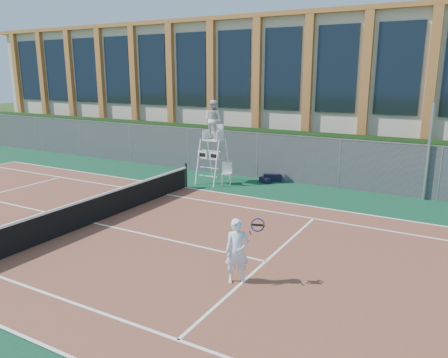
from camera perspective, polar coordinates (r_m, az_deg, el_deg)
The scene contains 13 objects.
ground at distance 15.60m, azimuth -16.64°, elevation -5.62°, with size 120.00×120.00×0.00m, color #233814.
apron at distance 16.26m, azimuth -14.13°, elevation -4.65°, with size 36.00×20.00×0.01m, color #0D392A.
tennis_court at distance 15.59m, azimuth -16.65°, elevation -5.55°, with size 23.77×10.97×0.02m, color brown.
tennis_net at distance 15.43m, azimuth -16.78°, elevation -3.74°, with size 0.10×11.30×1.10m.
fence at distance 22.11m, azimuth -0.34°, elevation 3.49°, with size 40.00×0.06×2.20m, color #595E60, non-canonical shape.
hedge at distance 23.14m, azimuth 1.13°, elevation 3.95°, with size 40.00×1.40×2.20m, color black.
building at distance 30.07m, azimuth 8.50°, elevation 11.87°, with size 45.00×10.60×8.22m.
steel_pole at distance 19.09m, azimuth 25.15°, elevation 3.16°, with size 0.12×0.12×3.89m, color #9EA0A5.
umpire_chair at distance 20.08m, azimuth -1.39°, elevation 7.47°, with size 1.08×1.67×3.88m.
plastic_chair at distance 20.16m, azimuth 0.38°, elevation 1.05°, with size 0.61×0.61×1.00m.
sports_bag_near at distance 20.80m, azimuth 6.31°, elevation 0.18°, with size 0.80×0.32×0.34m, color black.
sports_bag_far at distance 20.49m, azimuth 5.34°, elevation -0.15°, with size 0.60×0.26×0.24m, color black.
tennis_player at distance 10.62m, azimuth 1.77°, elevation -9.37°, with size 0.97×0.75×1.63m.
Camera 1 is at (10.78, -10.11, 4.98)m, focal length 35.00 mm.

